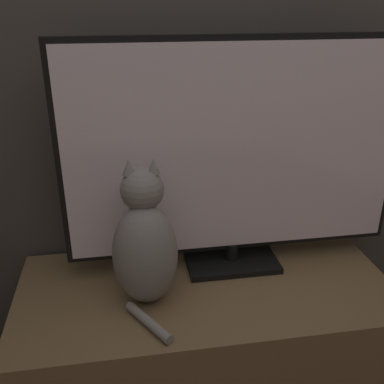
# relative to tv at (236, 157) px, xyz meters

# --- Properties ---
(wall_back) EXTENTS (4.80, 0.05, 2.60)m
(wall_back) POSITION_rel_tv_xyz_m (-0.11, 0.20, 0.37)
(wall_back) COLOR #47423D
(wall_back) RESTS_ON ground_plane
(tv_stand) EXTENTS (1.20, 0.55, 0.53)m
(tv_stand) POSITION_rel_tv_xyz_m (-0.11, -0.12, -0.66)
(tv_stand) COLOR brown
(tv_stand) RESTS_ON ground_plane
(tv) EXTENTS (1.09, 0.19, 0.76)m
(tv) POSITION_rel_tv_xyz_m (0.00, 0.00, 0.00)
(tv) COLOR black
(tv) RESTS_ON tv_stand
(cat) EXTENTS (0.20, 0.31, 0.44)m
(cat) POSITION_rel_tv_xyz_m (-0.30, -0.15, -0.20)
(cat) COLOR gray
(cat) RESTS_ON tv_stand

